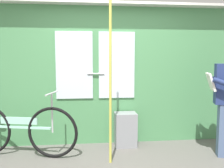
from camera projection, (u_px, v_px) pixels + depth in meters
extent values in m
cube|color=#4C8C56|center=(108.00, 76.00, 4.14)|extent=(4.58, 0.08, 2.30)
cube|color=silver|center=(74.00, 65.00, 4.02)|extent=(0.60, 0.02, 1.10)
cube|color=silver|center=(117.00, 65.00, 4.09)|extent=(0.60, 0.02, 1.10)
cylinder|color=#B2B2B7|center=(96.00, 74.00, 4.05)|extent=(0.28, 0.02, 0.02)
cube|color=silver|center=(108.00, 4.00, 3.93)|extent=(4.58, 0.28, 0.04)
torus|color=black|center=(53.00, 133.00, 3.55)|extent=(0.74, 0.22, 0.75)
cube|color=#9EDBC6|center=(19.00, 127.00, 3.61)|extent=(0.95, 0.26, 0.03)
cube|color=#9EDBC6|center=(19.00, 121.00, 3.60)|extent=(0.55, 0.16, 0.10)
cylinder|color=#B7B7BC|center=(52.00, 113.00, 3.52)|extent=(0.02, 0.02, 0.57)
cylinder|color=#B7B7BC|center=(52.00, 93.00, 3.49)|extent=(0.13, 0.43, 0.02)
cube|color=silver|center=(211.00, 82.00, 3.58)|extent=(0.21, 0.36, 0.26)
cylinder|color=navy|center=(224.00, 83.00, 3.36)|extent=(0.31, 0.16, 0.17)
cylinder|color=navy|center=(218.00, 81.00, 3.75)|extent=(0.31, 0.16, 0.17)
cube|color=gray|center=(125.00, 129.00, 4.05)|extent=(0.35, 0.28, 0.56)
cylinder|color=#C6C14C|center=(110.00, 80.00, 3.30)|extent=(0.04, 0.04, 2.30)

